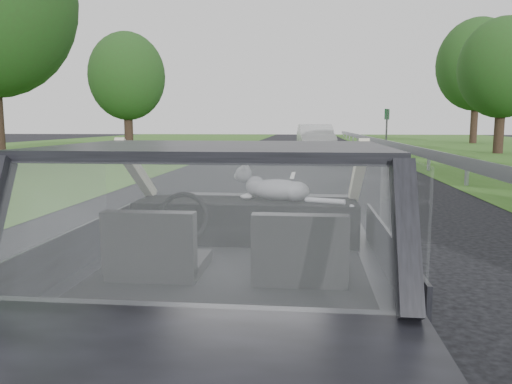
% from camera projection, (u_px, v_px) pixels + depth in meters
% --- Properties ---
extents(ground, '(140.00, 140.00, 0.00)m').
position_uv_depth(ground, '(235.00, 372.00, 3.13)').
color(ground, '#28282E').
rests_on(ground, ground).
extents(subject_car, '(1.80, 4.00, 1.45)m').
position_uv_depth(subject_car, '(235.00, 260.00, 3.03)').
color(subject_car, black).
rests_on(subject_car, ground).
extents(dashboard, '(1.58, 0.45, 0.30)m').
position_uv_depth(dashboard, '(247.00, 221.00, 3.63)').
color(dashboard, black).
rests_on(dashboard, subject_car).
extents(driver_seat, '(0.50, 0.72, 0.42)m').
position_uv_depth(driver_seat, '(156.00, 245.00, 2.77)').
color(driver_seat, black).
rests_on(driver_seat, subject_car).
extents(passenger_seat, '(0.50, 0.72, 0.42)m').
position_uv_depth(passenger_seat, '(300.00, 249.00, 2.69)').
color(passenger_seat, black).
rests_on(passenger_seat, subject_car).
extents(steering_wheel, '(0.36, 0.36, 0.04)m').
position_uv_depth(steering_wheel, '(183.00, 218.00, 3.37)').
color(steering_wheel, black).
rests_on(steering_wheel, dashboard).
extents(cat, '(0.62, 0.33, 0.27)m').
position_uv_depth(cat, '(278.00, 188.00, 3.60)').
color(cat, gray).
rests_on(cat, dashboard).
extents(guardrail, '(0.05, 90.00, 0.32)m').
position_uv_depth(guardrail, '(463.00, 163.00, 12.47)').
color(guardrail, '#9CA0A7').
rests_on(guardrail, ground).
extents(other_car, '(2.20, 4.78, 1.53)m').
position_uv_depth(other_car, '(315.00, 140.00, 24.72)').
color(other_car, silver).
rests_on(other_car, ground).
extents(highway_sign, '(0.43, 0.89, 2.32)m').
position_uv_depth(highway_sign, '(386.00, 131.00, 26.44)').
color(highway_sign, '#125B2A').
rests_on(highway_sign, ground).
extents(tree_2, '(5.34, 5.34, 6.75)m').
position_uv_depth(tree_2, '(502.00, 88.00, 25.62)').
color(tree_2, '#24431A').
rests_on(tree_2, ground).
extents(tree_3, '(8.10, 8.10, 9.42)m').
position_uv_depth(tree_3, '(476.00, 83.00, 39.04)').
color(tree_3, '#24431A').
rests_on(tree_3, ground).
extents(tree_6, '(5.65, 5.65, 6.44)m').
position_uv_depth(tree_6, '(127.00, 94.00, 28.09)').
color(tree_6, '#24431A').
rests_on(tree_6, ground).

